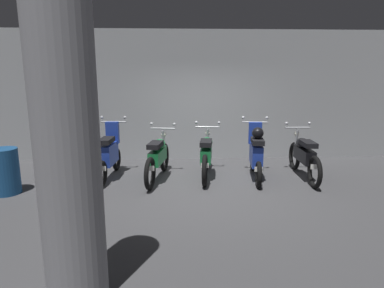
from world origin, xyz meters
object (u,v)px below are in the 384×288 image
Objects in this scene: motorbike_slot_1 at (158,157)px; motorbike_slot_4 at (304,155)px; motorbike_slot_0 at (110,154)px; motorbike_slot_3 at (256,153)px; support_pillar at (67,138)px; motorbike_slot_2 at (206,154)px; trash_bin at (5,171)px.

motorbike_slot_4 is at bearing -0.72° from motorbike_slot_1.
motorbike_slot_3 is (3.14, -0.23, 0.04)m from motorbike_slot_0.
support_pillar is at bearing -99.24° from motorbike_slot_1.
motorbike_slot_2 is (1.04, 0.16, 0.00)m from motorbike_slot_1.
motorbike_slot_4 is (4.18, -0.23, -0.04)m from motorbike_slot_0.
support_pillar is at bearing -125.59° from motorbike_slot_3.
trash_bin is at bearing -171.90° from motorbike_slot_3.
motorbike_slot_0 reaches higher than trash_bin.
motorbike_slot_2 is at bearing 13.04° from trash_bin.
support_pillar is 3.80× the size of trash_bin.
motorbike_slot_0 is at bearing 96.04° from support_pillar.
motorbike_slot_0 is 0.87× the size of motorbike_slot_2.
motorbike_slot_2 is 2.10m from motorbike_slot_4.
motorbike_slot_0 is 0.87× the size of motorbike_slot_1.
motorbike_slot_1 is at bearing 179.04° from motorbike_slot_3.
motorbike_slot_2 is 3.96m from trash_bin.
support_pillar is (-1.67, -3.98, 1.15)m from motorbike_slot_2.
motorbike_slot_2 is 2.25× the size of trash_bin.
motorbike_slot_2 is at bearing 8.76° from motorbike_slot_1.
motorbike_slot_3 is (1.04, -0.20, 0.08)m from motorbike_slot_2.
motorbike_slot_1 and motorbike_slot_2 have the same top height.
motorbike_slot_1 and motorbike_slot_4 have the same top height.
trash_bin is (-2.82, -0.73, -0.06)m from motorbike_slot_1.
motorbike_slot_3 is 4.96m from trash_bin.
trash_bin is (-3.86, -0.89, -0.06)m from motorbike_slot_2.
motorbike_slot_3 reaches higher than motorbike_slot_2.
motorbike_slot_0 is at bearing 176.85° from motorbike_slot_4.
motorbike_slot_3 is at bearing -4.11° from motorbike_slot_0.
motorbike_slot_4 is (1.04, -0.00, -0.08)m from motorbike_slot_3.
motorbike_slot_0 is 4.19m from support_pillar.
motorbike_slot_3 is (2.09, -0.04, 0.08)m from motorbike_slot_1.
motorbike_slot_3 is 4.78m from support_pillar.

